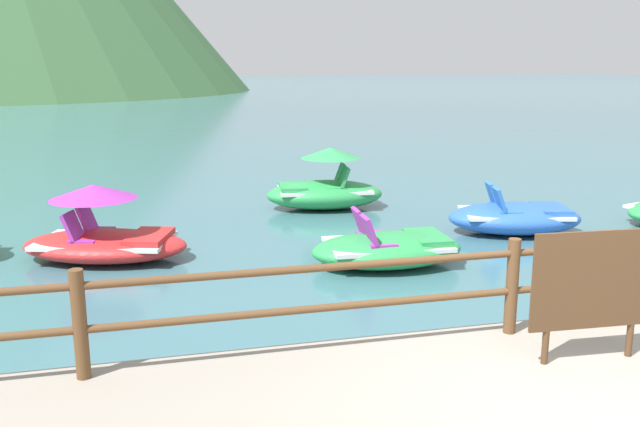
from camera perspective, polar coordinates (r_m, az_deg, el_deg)
name	(u,v)px	position (r m, az deg, el deg)	size (l,w,h in m)	color
ground_plane	(201,109)	(44.25, -9.97, 8.65)	(200.00, 200.00, 0.00)	#3D6B75
dock_railing	(513,276)	(6.80, 15.93, -5.11)	(23.92, 0.12, 0.95)	brown
sign_board	(594,282)	(6.36, 22.09, -5.37)	(1.18, 0.11, 1.19)	silver
pedal_boat_1	(104,236)	(10.91, -17.74, -1.78)	(2.83, 2.07, 1.18)	red
pedal_boat_2	(325,188)	(14.02, 0.42, 2.15)	(2.55, 1.57, 1.27)	green
pedal_boat_3	(388,249)	(10.17, 5.75, -2.96)	(2.35, 1.42, 0.84)	green
pedal_boat_5	(515,217)	(12.51, 16.13, -0.31)	(2.59, 1.84, 0.87)	blue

